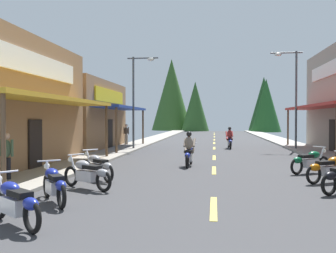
# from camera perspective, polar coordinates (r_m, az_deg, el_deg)

# --- Properties ---
(ground) EXTENTS (10.23, 79.59, 0.10)m
(ground) POSITION_cam_1_polar(r_m,az_deg,el_deg) (26.42, 7.04, -3.57)
(ground) COLOR #38383A
(sidewalk_left) EXTENTS (2.22, 79.59, 0.12)m
(sidewalk_left) POSITION_cam_1_polar(r_m,az_deg,el_deg) (27.13, -6.24, -3.21)
(sidewalk_left) COLOR gray
(sidewalk_left) RESTS_ON ground
(sidewalk_right) EXTENTS (2.22, 79.59, 0.12)m
(sidewalk_right) POSITION_cam_1_polar(r_m,az_deg,el_deg) (27.13, 20.33, -3.28)
(sidewalk_right) COLOR #9E9991
(sidewalk_right) RESTS_ON ground
(centerline_dashes) EXTENTS (0.16, 55.29, 0.01)m
(centerline_dashes) POSITION_cam_1_polar(r_m,az_deg,el_deg) (30.03, 7.05, -2.90)
(centerline_dashes) COLOR #E0C64C
(centerline_dashes) RESTS_ON ground
(storefront_left_far) EXTENTS (9.21, 9.61, 4.78)m
(storefront_left_far) POSITION_cam_1_polar(r_m,az_deg,el_deg) (27.93, -16.13, 1.66)
(storefront_left_far) COLOR olive
(storefront_left_far) RESTS_ON ground
(streetlamp_left) EXTENTS (2.12, 0.30, 6.38)m
(streetlamp_left) POSITION_cam_1_polar(r_m,az_deg,el_deg) (25.82, -4.61, 5.63)
(streetlamp_left) COLOR #474C51
(streetlamp_left) RESTS_ON ground
(streetlamp_right) EXTENTS (2.12, 0.30, 6.73)m
(streetlamp_right) POSITION_cam_1_polar(r_m,az_deg,el_deg) (26.91, 18.29, 5.80)
(streetlamp_right) COLOR #474C51
(streetlamp_right) RESTS_ON ground
(motorcycle_parked_right_3) EXTENTS (1.88, 1.20, 1.04)m
(motorcycle_parked_right_3) POSITION_cam_1_polar(r_m,az_deg,el_deg) (13.58, 23.43, -5.84)
(motorcycle_parked_right_3) COLOR black
(motorcycle_parked_right_3) RESTS_ON ground
(motorcycle_parked_right_4) EXTENTS (1.79, 1.35, 1.04)m
(motorcycle_parked_right_4) POSITION_cam_1_polar(r_m,az_deg,el_deg) (15.63, 20.78, -4.91)
(motorcycle_parked_right_4) COLOR black
(motorcycle_parked_right_4) RESTS_ON ground
(motorcycle_parked_left_0) EXTENTS (1.77, 1.37, 1.04)m
(motorcycle_parked_left_0) POSITION_cam_1_polar(r_m,az_deg,el_deg) (8.11, -22.26, -10.53)
(motorcycle_parked_left_0) COLOR black
(motorcycle_parked_left_0) RESTS_ON ground
(motorcycle_parked_left_1) EXTENTS (1.37, 1.76, 1.04)m
(motorcycle_parked_left_1) POSITION_cam_1_polar(r_m,az_deg,el_deg) (9.94, -16.96, -8.34)
(motorcycle_parked_left_1) COLOR black
(motorcycle_parked_left_1) RESTS_ON ground
(motorcycle_parked_left_2) EXTENTS (1.89, 1.19, 1.04)m
(motorcycle_parked_left_2) POSITION_cam_1_polar(r_m,az_deg,el_deg) (11.63, -12.19, -6.93)
(motorcycle_parked_left_2) COLOR black
(motorcycle_parked_left_2) RESTS_ON ground
(motorcycle_parked_left_3) EXTENTS (1.62, 1.55, 1.04)m
(motorcycle_parked_left_3) POSITION_cam_1_polar(r_m,az_deg,el_deg) (13.28, -10.68, -5.92)
(motorcycle_parked_left_3) COLOR black
(motorcycle_parked_left_3) RESTS_ON ground
(rider_cruising_lead) EXTENTS (0.60, 2.14, 1.57)m
(rider_cruising_lead) POSITION_cam_1_polar(r_m,az_deg,el_deg) (16.81, 3.23, -3.85)
(rider_cruising_lead) COLOR black
(rider_cruising_lead) RESTS_ON ground
(rider_cruising_trailing) EXTENTS (0.60, 2.14, 1.57)m
(rider_cruising_trailing) POSITION_cam_1_polar(r_m,az_deg,el_deg) (27.17, 9.35, -1.96)
(rider_cruising_trailing) COLOR black
(rider_cruising_trailing) RESTS_ON ground
(pedestrian_by_shop) EXTENTS (0.56, 0.34, 1.67)m
(pedestrian_by_shop) POSITION_cam_1_polar(r_m,az_deg,el_deg) (13.53, -23.37, -3.82)
(pedestrian_by_shop) COLOR black
(pedestrian_by_shop) RESTS_ON ground
(pedestrian_browsing) EXTENTS (0.51, 0.40, 1.72)m
(pedestrian_browsing) POSITION_cam_1_polar(r_m,az_deg,el_deg) (29.83, -6.37, -1.01)
(pedestrian_browsing) COLOR #B2A599
(pedestrian_browsing) RESTS_ON ground
(treeline_backdrop) EXTENTS (22.78, 13.55, 13.48)m
(treeline_backdrop) POSITION_cam_1_polar(r_m,az_deg,el_deg) (68.12, 5.32, 4.14)
(treeline_backdrop) COLOR #2F5623
(treeline_backdrop) RESTS_ON ground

